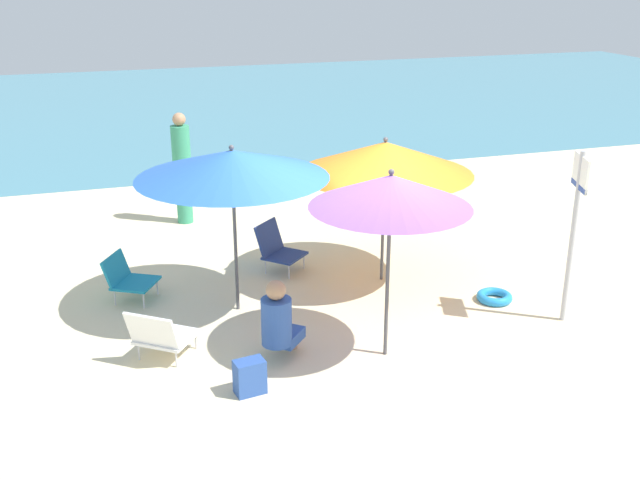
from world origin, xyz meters
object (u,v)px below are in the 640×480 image
object	(u,v)px
beach_bag	(250,377)
person_b	(279,321)
umbrella_orange	(385,158)
warning_sign	(576,212)
beach_chair_b	(127,277)
umbrella_purple	(391,191)
swim_ring	(494,297)
umbrella_blue	(232,164)
beach_chair_a	(161,335)
beach_chair_c	(277,247)
person_a	(182,168)

from	to	relation	value
beach_bag	person_b	bearing A→B (deg)	50.89
umbrella_orange	warning_sign	distance (m)	2.35
beach_chair_b	person_b	world-z (taller)	person_b
umbrella_purple	swim_ring	world-z (taller)	umbrella_purple
umbrella_blue	beach_chair_a	world-z (taller)	umbrella_blue
beach_chair_c	beach_chair_b	bearing A→B (deg)	-124.08
warning_sign	umbrella_blue	bearing A→B (deg)	177.55
umbrella_blue	beach_chair_a	distance (m)	2.03
umbrella_blue	umbrella_orange	xyz separation A→B (m)	(1.97, 0.32, -0.15)
person_a	umbrella_purple	bearing A→B (deg)	122.74
person_b	person_a	bearing A→B (deg)	45.55
beach_chair_b	beach_chair_c	distance (m)	2.01
beach_chair_b	warning_sign	bearing A→B (deg)	5.90
umbrella_orange	beach_bag	distance (m)	3.43
umbrella_blue	umbrella_orange	bearing A→B (deg)	9.18
swim_ring	beach_chair_a	bearing A→B (deg)	-176.67
beach_chair_c	warning_sign	world-z (taller)	warning_sign
beach_bag	warning_sign	bearing A→B (deg)	6.68
umbrella_purple	umbrella_orange	bearing A→B (deg)	69.26
beach_chair_b	swim_ring	distance (m)	4.48
umbrella_purple	swim_ring	bearing A→B (deg)	24.94
beach_chair_a	umbrella_purple	bearing A→B (deg)	-67.46
umbrella_orange	person_b	bearing A→B (deg)	-137.55
warning_sign	beach_chair_a	bearing A→B (deg)	-166.44
umbrella_orange	swim_ring	size ratio (longest dim) A/B	5.05
beach_chair_c	person_b	bearing A→B (deg)	-58.36
person_a	person_b	bearing A→B (deg)	110.53
umbrella_blue	warning_sign	bearing A→B (deg)	-21.82
swim_ring	person_b	bearing A→B (deg)	-167.92
beach_chair_a	swim_ring	xyz separation A→B (m)	(4.03, 0.23, -0.24)
person_a	person_b	distance (m)	4.74
swim_ring	umbrella_orange	bearing A→B (deg)	135.93
beach_chair_b	warning_sign	size ratio (longest dim) A/B	0.36
umbrella_purple	beach_chair_b	distance (m)	3.65
beach_chair_a	warning_sign	xyz separation A→B (m)	(4.52, -0.46, 1.02)
umbrella_purple	swim_ring	distance (m)	2.62
umbrella_orange	swim_ring	distance (m)	2.17
beach_chair_a	beach_chair_c	xyz separation A→B (m)	(1.75, 1.98, 0.03)
beach_chair_b	person_b	distance (m)	2.44
umbrella_orange	warning_sign	bearing A→B (deg)	-47.97
warning_sign	swim_ring	bearing A→B (deg)	144.57
beach_bag	beach_chair_b	bearing A→B (deg)	110.74
person_a	swim_ring	bearing A→B (deg)	144.60
beach_chair_b	umbrella_purple	bearing A→B (deg)	-12.11
beach_chair_c	person_b	size ratio (longest dim) A/B	0.80
person_b	beach_bag	distance (m)	0.73
beach_chair_b	swim_ring	world-z (taller)	beach_chair_b
person_b	beach_bag	world-z (taller)	person_b
umbrella_purple	person_b	world-z (taller)	umbrella_purple
person_a	beach_chair_b	bearing A→B (deg)	85.12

